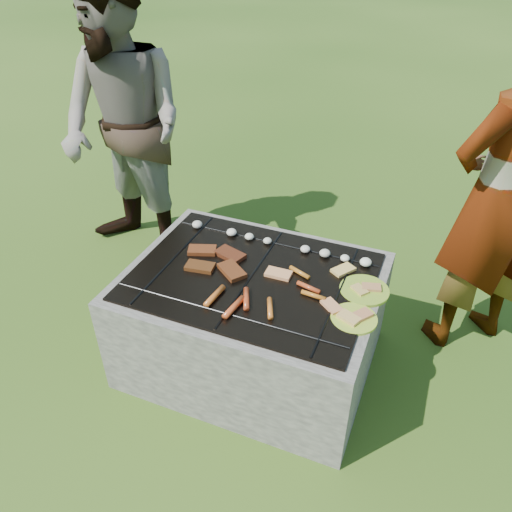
{
  "coord_description": "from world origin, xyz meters",
  "views": [
    {
      "loc": [
        0.79,
        -1.88,
        2.17
      ],
      "look_at": [
        0.0,
        0.05,
        0.7
      ],
      "focal_mm": 35.0,
      "sensor_mm": 36.0,
      "label": 1
    }
  ],
  "objects_px": {
    "fire_pit": "(253,322)",
    "bystander": "(124,129)",
    "plate_near": "(354,318)",
    "cook": "(501,198)",
    "plate_far": "(364,290)"
  },
  "relations": [
    {
      "from": "plate_far",
      "to": "bystander",
      "type": "xyz_separation_m",
      "value": [
        -1.76,
        0.59,
        0.37
      ]
    },
    {
      "from": "fire_pit",
      "to": "plate_near",
      "type": "xyz_separation_m",
      "value": [
        0.56,
        -0.12,
        0.33
      ]
    },
    {
      "from": "fire_pit",
      "to": "plate_far",
      "type": "xyz_separation_m",
      "value": [
        0.56,
        0.1,
        0.33
      ]
    },
    {
      "from": "fire_pit",
      "to": "bystander",
      "type": "bearing_deg",
      "value": 149.89
    },
    {
      "from": "fire_pit",
      "to": "plate_near",
      "type": "bearing_deg",
      "value": -12.21
    },
    {
      "from": "cook",
      "to": "bystander",
      "type": "distance_m",
      "value": 2.3
    },
    {
      "from": "plate_far",
      "to": "plate_near",
      "type": "distance_m",
      "value": 0.22
    },
    {
      "from": "plate_near",
      "to": "bystander",
      "type": "height_order",
      "value": "bystander"
    },
    {
      "from": "fire_pit",
      "to": "plate_near",
      "type": "distance_m",
      "value": 0.66
    },
    {
      "from": "fire_pit",
      "to": "plate_near",
      "type": "relative_size",
      "value": 4.84
    },
    {
      "from": "cook",
      "to": "bystander",
      "type": "xyz_separation_m",
      "value": [
        -2.3,
        0.01,
        0.04
      ]
    },
    {
      "from": "plate_near",
      "to": "cook",
      "type": "bearing_deg",
      "value": 56.33
    },
    {
      "from": "fire_pit",
      "to": "cook",
      "type": "distance_m",
      "value": 1.45
    },
    {
      "from": "plate_near",
      "to": "cook",
      "type": "distance_m",
      "value": 1.03
    },
    {
      "from": "fire_pit",
      "to": "plate_far",
      "type": "bearing_deg",
      "value": 10.26
    }
  ]
}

